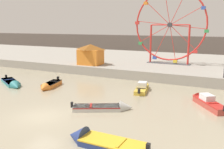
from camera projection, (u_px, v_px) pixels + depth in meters
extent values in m
plane|color=gray|center=(42.00, 116.00, 19.02)|extent=(240.00, 240.00, 0.00)
cube|color=gray|center=(152.00, 63.00, 42.91)|extent=(110.00, 24.67, 1.26)
cube|color=#564C47|center=(180.00, 45.00, 63.71)|extent=(140.00, 3.00, 4.40)
cube|color=#B24238|center=(210.00, 105.00, 20.99)|extent=(3.26, 3.97, 0.53)
cube|color=#B2231E|center=(210.00, 102.00, 20.95)|extent=(3.26, 3.95, 0.08)
cone|color=#B24238|center=(195.00, 96.00, 23.52)|extent=(1.49, 1.51, 1.02)
cube|color=silver|center=(207.00, 97.00, 21.39)|extent=(1.42, 1.50, 0.50)
cube|color=#B2231E|center=(213.00, 103.00, 20.44)|extent=(0.84, 0.66, 0.06)
cube|color=orange|center=(52.00, 84.00, 28.30)|extent=(1.81, 3.28, 0.54)
cube|color=black|center=(52.00, 82.00, 28.25)|extent=(1.82, 3.25, 0.08)
cone|color=orange|center=(43.00, 88.00, 26.43)|extent=(1.23, 1.08, 1.05)
cube|color=black|center=(58.00, 78.00, 29.80)|extent=(0.28, 0.25, 0.44)
cube|color=black|center=(53.00, 81.00, 28.61)|extent=(0.95, 0.38, 0.06)
cube|color=gold|center=(142.00, 89.00, 26.27)|extent=(1.89, 3.86, 0.41)
cube|color=black|center=(142.00, 88.00, 26.24)|extent=(1.90, 3.82, 0.08)
cone|color=gold|center=(144.00, 85.00, 28.49)|extent=(1.26, 1.22, 1.07)
cube|color=black|center=(139.00, 91.00, 24.36)|extent=(0.28, 0.25, 0.44)
cube|color=silver|center=(142.00, 84.00, 26.62)|extent=(1.12, 1.28, 0.52)
cube|color=black|center=(141.00, 88.00, 25.78)|extent=(0.97, 0.36, 0.06)
cube|color=silver|center=(97.00, 108.00, 20.41)|extent=(4.04, 2.98, 0.38)
cube|color=#B2231E|center=(97.00, 106.00, 20.38)|extent=(4.02, 2.98, 0.08)
cone|color=silver|center=(126.00, 108.00, 20.48)|extent=(1.52, 1.58, 1.21)
cube|color=black|center=(72.00, 105.00, 20.30)|extent=(0.29, 0.31, 0.44)
cube|color=#B2231E|center=(91.00, 105.00, 20.35)|extent=(0.66, 1.03, 0.06)
cube|color=teal|center=(10.00, 82.00, 29.78)|extent=(4.52, 3.27, 0.40)
cube|color=navy|center=(10.00, 81.00, 29.75)|extent=(4.49, 3.26, 0.08)
cone|color=teal|center=(16.00, 87.00, 27.51)|extent=(1.66, 1.67, 1.24)
cube|color=black|center=(6.00, 76.00, 31.59)|extent=(0.29, 0.31, 0.44)
cube|color=navy|center=(9.00, 79.00, 30.18)|extent=(0.67, 1.05, 0.06)
cube|color=navy|center=(113.00, 145.00, 13.98)|extent=(3.95, 1.52, 0.43)
cube|color=gold|center=(113.00, 142.00, 13.95)|extent=(3.91, 1.54, 0.08)
cone|color=navy|center=(77.00, 136.00, 15.07)|extent=(1.09, 1.42, 1.41)
cube|color=black|center=(148.00, 147.00, 13.02)|extent=(0.20, 0.24, 0.44)
cube|color=gold|center=(121.00, 143.00, 13.72)|extent=(0.17, 1.27, 0.06)
torus|color=red|center=(170.00, 25.00, 36.33)|extent=(10.70, 0.24, 10.70)
cylinder|color=#38383D|center=(170.00, 25.00, 36.33)|extent=(0.70, 0.50, 0.70)
cylinder|color=red|center=(182.00, 37.00, 35.82)|extent=(3.91, 0.08, 3.59)
cube|color=red|center=(195.00, 52.00, 35.36)|extent=(0.56, 0.48, 0.44)
cylinder|color=red|center=(188.00, 27.00, 35.24)|extent=(5.21, 0.08, 0.67)
cube|color=#33934C|center=(207.00, 31.00, 34.20)|extent=(0.56, 0.48, 0.44)
cylinder|color=red|center=(186.00, 16.00, 35.08)|extent=(4.59, 0.08, 2.65)
cube|color=#3356B7|center=(203.00, 8.00, 33.87)|extent=(0.56, 0.48, 0.44)
cylinder|color=red|center=(178.00, 8.00, 35.39)|extent=(2.24, 0.08, 4.80)
cylinder|color=red|center=(167.00, 7.00, 36.07)|extent=(1.12, 0.08, 5.14)
cylinder|color=red|center=(158.00, 13.00, 36.85)|extent=(3.91, 0.08, 3.59)
cube|color=orange|center=(146.00, 3.00, 37.42)|extent=(0.56, 0.48, 0.44)
cylinder|color=red|center=(153.00, 23.00, 37.43)|extent=(5.21, 0.08, 0.67)
cube|color=red|center=(137.00, 23.00, 38.58)|extent=(0.56, 0.48, 0.44)
cylinder|color=red|center=(155.00, 33.00, 37.59)|extent=(4.59, 0.08, 2.65)
cube|color=#33934C|center=(141.00, 43.00, 38.91)|extent=(0.56, 0.48, 0.44)
cylinder|color=red|center=(162.00, 41.00, 37.28)|extent=(2.24, 0.08, 4.80)
cube|color=#3356B7|center=(155.00, 58.00, 38.27)|extent=(0.56, 0.48, 0.44)
cylinder|color=red|center=(173.00, 42.00, 36.60)|extent=(1.12, 0.08, 5.14)
cube|color=yellow|center=(175.00, 61.00, 36.92)|extent=(0.56, 0.48, 0.44)
cylinder|color=red|center=(151.00, 44.00, 38.17)|extent=(0.28, 0.28, 5.83)
cylinder|color=red|center=(189.00, 45.00, 35.62)|extent=(0.28, 0.28, 5.83)
cylinder|color=red|center=(170.00, 25.00, 36.33)|extent=(5.76, 0.18, 0.18)
cube|color=#4C4C51|center=(168.00, 63.00, 37.46)|extent=(6.56, 1.20, 0.08)
cube|color=orange|center=(91.00, 57.00, 36.44)|extent=(3.45, 2.89, 2.25)
pyramid|color=brown|center=(90.00, 47.00, 36.14)|extent=(3.79, 3.18, 0.80)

